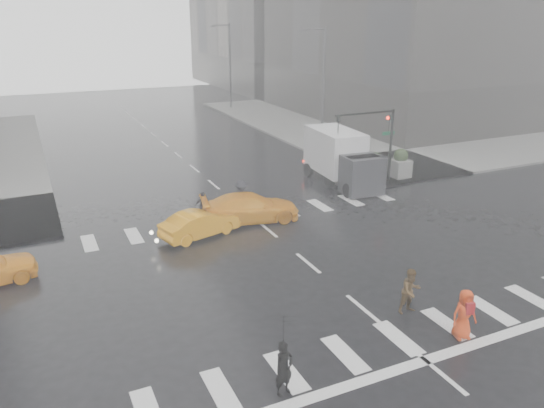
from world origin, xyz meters
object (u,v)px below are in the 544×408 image
traffic_signal_pole (378,132)px  pedestrian_brown (411,291)px  box_truck (342,157)px  pedestrian_orange (464,314)px  taxi_mid (200,224)px

traffic_signal_pole → pedestrian_brown: size_ratio=2.76×
pedestrian_brown → box_truck: size_ratio=0.27×
pedestrian_orange → box_truck: 16.50m
pedestrian_orange → taxi_mid: pedestrian_orange is taller
traffic_signal_pole → taxi_mid: 12.92m
box_truck → pedestrian_orange: bearing=-104.0°
taxi_mid → box_truck: box_truck is taller
taxi_mid → pedestrian_orange: bearing=-172.5°
traffic_signal_pole → pedestrian_brown: 15.19m
pedestrian_brown → taxi_mid: bearing=114.1°
pedestrian_brown → traffic_signal_pole: bearing=57.8°
traffic_signal_pole → box_truck: bearing=157.1°
traffic_signal_pole → box_truck: size_ratio=0.75×
traffic_signal_pole → pedestrian_brown: bearing=-120.8°
pedestrian_brown → pedestrian_orange: bearing=-75.7°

